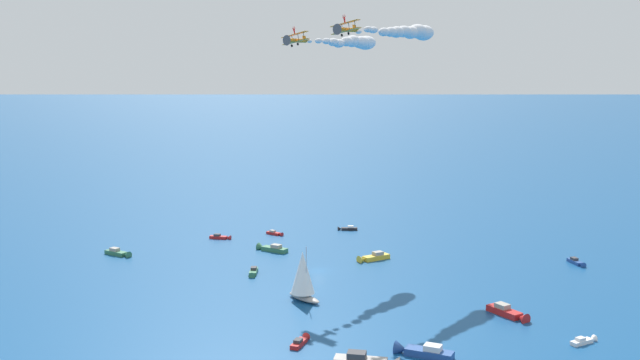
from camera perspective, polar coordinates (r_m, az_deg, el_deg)
name	(u,v)px	position (r m, az deg, el deg)	size (l,w,h in m)	color
ground_plane	(319,271)	(174.12, -0.06, -6.85)	(2000.00, 2000.00, 0.00)	navy
motorboat_near_centre	(421,351)	(127.69, 7.61, -12.66)	(9.67, 7.02, 2.82)	#23478C
motorboat_far_port	(119,253)	(193.49, -14.88, -5.34)	(7.20, 6.34, 2.22)	#33704C
motorboat_far_stbd	(301,341)	(131.61, -1.47, -12.05)	(3.80, 5.73, 1.64)	#B21E1E
sailboat_inshore	(303,275)	(152.45, -1.30, -7.18)	(7.16, 8.51, 11.27)	#9E9993
motorboat_offshore	(275,233)	(208.82, -3.37, -4.03)	(4.74, 4.53, 1.51)	#B21E1E
motorboat_trailing	(577,262)	(189.25, 18.76, -5.89)	(2.35, 6.16, 1.74)	#23478C
motorboat_ahead	(271,248)	(191.70, -3.72, -5.16)	(8.03, 6.88, 2.45)	#33704C
motorboat_mid_cluster	(347,229)	(214.21, 2.02, -3.67)	(5.66, 1.91, 1.61)	black
motorboat_outer_ring_a	(372,258)	(183.19, 3.95, -5.84)	(8.53, 5.71, 2.45)	gold
motorboat_outer_ring_b	(509,313)	(148.72, 14.05, -9.68)	(6.27, 9.10, 2.63)	#B21E1E
motorboat_outer_ring_d	(585,341)	(139.49, 19.29, -11.34)	(5.44, 3.48, 1.55)	white
motorboat_outer_ring_e	(253,272)	(171.92, -5.05, -6.93)	(2.29, 6.26, 1.77)	#33704C
motorboat_outer_ring_f	(221,237)	(205.62, -7.44, -4.29)	(5.98, 3.29, 1.68)	#B21E1E
biplane_lead	(346,29)	(162.62, 1.96, 11.28)	(6.57, 6.55, 3.67)	orange
wingwalker_lead	(344,19)	(162.95, 1.84, 12.04)	(0.71, 0.70, 1.79)	red
smoke_trail_lead	(410,32)	(182.81, 6.80, 10.99)	(23.49, 22.90, 4.49)	silver
biplane_wingman	(296,40)	(172.86, -1.85, 10.49)	(6.57, 6.55, 3.67)	orange
wingwalker_wingman	(294,30)	(173.18, -1.96, 11.20)	(0.71, 0.70, 1.79)	red
smoke_trail_wingman	(356,42)	(191.17, 2.72, 10.31)	(20.58, 21.66, 4.16)	silver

